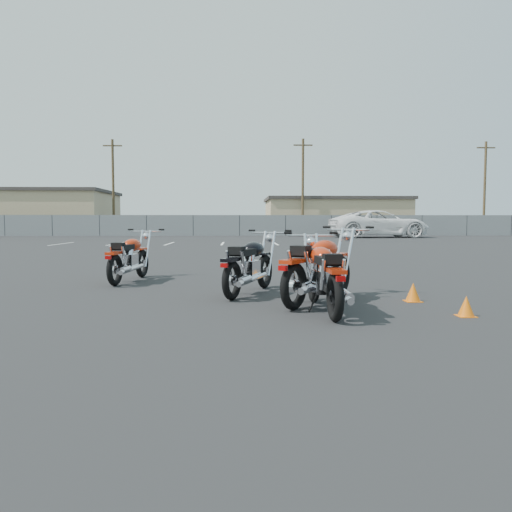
{
  "coord_description": "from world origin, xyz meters",
  "views": [
    {
      "loc": [
        -0.12,
        -8.23,
        1.27
      ],
      "look_at": [
        0.2,
        0.6,
        0.65
      ],
      "focal_mm": 35.0,
      "sensor_mm": 36.0,
      "label": 1
    }
  ],
  "objects_px": {
    "motorcycle_front_red": "(130,258)",
    "white_van": "(379,216)",
    "motorcycle_second_black": "(250,265)",
    "motorcycle_rear_red": "(319,268)",
    "motorcycle_third_red": "(324,276)"
  },
  "relations": [
    {
      "from": "motorcycle_second_black",
      "to": "motorcycle_third_red",
      "type": "xyz_separation_m",
      "value": [
        1.0,
        -1.73,
        -0.0
      ]
    },
    {
      "from": "motorcycle_second_black",
      "to": "motorcycle_rear_red",
      "type": "relative_size",
      "value": 0.99
    },
    {
      "from": "motorcycle_third_red",
      "to": "motorcycle_front_red",
      "type": "bearing_deg",
      "value": 134.04
    },
    {
      "from": "motorcycle_front_red",
      "to": "motorcycle_second_black",
      "type": "relative_size",
      "value": 1.01
    },
    {
      "from": "motorcycle_third_red",
      "to": "motorcycle_second_black",
      "type": "bearing_deg",
      "value": 120.09
    },
    {
      "from": "motorcycle_front_red",
      "to": "motorcycle_third_red",
      "type": "distance_m",
      "value": 5.02
    },
    {
      "from": "motorcycle_second_black",
      "to": "motorcycle_third_red",
      "type": "height_order",
      "value": "motorcycle_second_black"
    },
    {
      "from": "motorcycle_front_red",
      "to": "white_van",
      "type": "height_order",
      "value": "white_van"
    },
    {
      "from": "motorcycle_third_red",
      "to": "white_van",
      "type": "relative_size",
      "value": 0.26
    },
    {
      "from": "motorcycle_second_black",
      "to": "motorcycle_rear_red",
      "type": "xyz_separation_m",
      "value": [
        1.06,
        -0.96,
        0.04
      ]
    },
    {
      "from": "motorcycle_front_red",
      "to": "white_van",
      "type": "xyz_separation_m",
      "value": [
        13.31,
        28.15,
        1.18
      ]
    },
    {
      "from": "motorcycle_third_red",
      "to": "motorcycle_rear_red",
      "type": "distance_m",
      "value": 0.77
    },
    {
      "from": "motorcycle_third_red",
      "to": "motorcycle_rear_red",
      "type": "bearing_deg",
      "value": 85.55
    },
    {
      "from": "white_van",
      "to": "motorcycle_second_black",
      "type": "bearing_deg",
      "value": 154.78
    },
    {
      "from": "motorcycle_third_red",
      "to": "white_van",
      "type": "height_order",
      "value": "white_van"
    }
  ]
}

